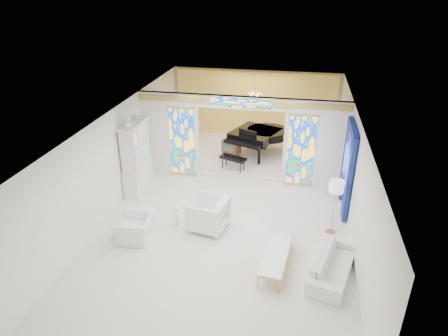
% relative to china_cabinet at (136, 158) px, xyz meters
% --- Properties ---
extents(floor, '(12.00, 12.00, 0.00)m').
position_rel_china_cabinet_xyz_m(floor, '(3.22, -0.60, -1.17)').
color(floor, beige).
rests_on(floor, ground).
extents(ceiling, '(7.00, 12.00, 0.02)m').
position_rel_china_cabinet_xyz_m(ceiling, '(3.22, -0.60, 1.83)').
color(ceiling, white).
rests_on(ceiling, wall_back).
extents(wall_back, '(7.00, 0.02, 3.00)m').
position_rel_china_cabinet_xyz_m(wall_back, '(3.22, 5.40, 0.33)').
color(wall_back, white).
rests_on(wall_back, floor).
extents(wall_front, '(7.00, 0.02, 3.00)m').
position_rel_china_cabinet_xyz_m(wall_front, '(3.22, -6.60, 0.33)').
color(wall_front, white).
rests_on(wall_front, floor).
extents(wall_left, '(0.02, 12.00, 3.00)m').
position_rel_china_cabinet_xyz_m(wall_left, '(-0.28, -0.60, 0.33)').
color(wall_left, white).
rests_on(wall_left, floor).
extents(wall_right, '(0.02, 12.00, 3.00)m').
position_rel_china_cabinet_xyz_m(wall_right, '(6.72, -0.60, 0.33)').
color(wall_right, white).
rests_on(wall_right, floor).
extents(partition_wall, '(7.00, 0.22, 3.00)m').
position_rel_china_cabinet_xyz_m(partition_wall, '(3.22, 1.40, 0.48)').
color(partition_wall, white).
rests_on(partition_wall, floor).
extents(stained_glass_left, '(0.90, 0.04, 2.40)m').
position_rel_china_cabinet_xyz_m(stained_glass_left, '(1.19, 1.29, 0.13)').
color(stained_glass_left, gold).
rests_on(stained_glass_left, partition_wall).
extents(stained_glass_right, '(0.90, 0.04, 2.40)m').
position_rel_china_cabinet_xyz_m(stained_glass_right, '(5.25, 1.29, 0.13)').
color(stained_glass_right, gold).
rests_on(stained_glass_right, partition_wall).
extents(stained_glass_transom, '(2.00, 0.04, 0.34)m').
position_rel_china_cabinet_xyz_m(stained_glass_transom, '(3.22, 1.29, 1.65)').
color(stained_glass_transom, gold).
rests_on(stained_glass_transom, partition_wall).
extents(alcove_platform, '(6.80, 3.80, 0.18)m').
position_rel_china_cabinet_xyz_m(alcove_platform, '(3.22, 3.50, -1.08)').
color(alcove_platform, beige).
rests_on(alcove_platform, floor).
extents(gold_curtain_back, '(6.70, 0.10, 2.90)m').
position_rel_china_cabinet_xyz_m(gold_curtain_back, '(3.22, 5.28, 0.33)').
color(gold_curtain_back, gold).
rests_on(gold_curtain_back, wall_back).
extents(chandelier, '(0.48, 0.48, 0.30)m').
position_rel_china_cabinet_xyz_m(chandelier, '(3.42, 3.40, 1.38)').
color(chandelier, gold).
rests_on(chandelier, ceiling).
extents(blue_drapes, '(0.14, 1.85, 2.65)m').
position_rel_china_cabinet_xyz_m(blue_drapes, '(6.62, 0.10, 0.41)').
color(blue_drapes, navy).
rests_on(blue_drapes, wall_right).
extents(china_cabinet, '(0.56, 1.46, 2.72)m').
position_rel_china_cabinet_xyz_m(china_cabinet, '(0.00, 0.00, 0.00)').
color(china_cabinet, silver).
rests_on(china_cabinet, floor).
extents(armchair_left, '(1.02, 1.13, 0.67)m').
position_rel_china_cabinet_xyz_m(armchair_left, '(0.97, -2.62, -0.83)').
color(armchair_left, white).
rests_on(armchair_left, floor).
extents(armchair_right, '(1.20, 1.17, 0.95)m').
position_rel_china_cabinet_xyz_m(armchair_right, '(2.79, -1.79, -0.70)').
color(armchair_right, silver).
rests_on(armchair_right, floor).
extents(sofa, '(1.32, 2.21, 0.60)m').
position_rel_china_cabinet_xyz_m(sofa, '(6.17, -3.14, -0.87)').
color(sofa, white).
rests_on(sofa, floor).
extents(side_table, '(0.46, 0.46, 0.56)m').
position_rel_china_cabinet_xyz_m(side_table, '(1.91, -1.91, -0.80)').
color(side_table, silver).
rests_on(side_table, floor).
extents(vase, '(0.25, 0.25, 0.20)m').
position_rel_china_cabinet_xyz_m(vase, '(1.91, -1.91, -0.51)').
color(vase, white).
rests_on(vase, side_table).
extents(coffee_table, '(0.80, 1.98, 0.43)m').
position_rel_china_cabinet_xyz_m(coffee_table, '(4.80, -3.08, -0.77)').
color(coffee_table, white).
rests_on(coffee_table, floor).
extents(floor_lamp, '(0.41, 0.41, 1.63)m').
position_rel_china_cabinet_xyz_m(floor_lamp, '(6.21, -1.34, 0.22)').
color(floor_lamp, gold).
rests_on(floor_lamp, floor).
extents(grand_piano, '(2.57, 3.09, 1.19)m').
position_rel_china_cabinet_xyz_m(grand_piano, '(3.67, 3.31, -0.19)').
color(grand_piano, black).
rests_on(grand_piano, alcove_platform).
extents(tv_console, '(0.74, 0.62, 0.74)m').
position_rel_china_cabinet_xyz_m(tv_console, '(2.66, 2.71, -0.51)').
color(tv_console, brown).
rests_on(tv_console, alcove_platform).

